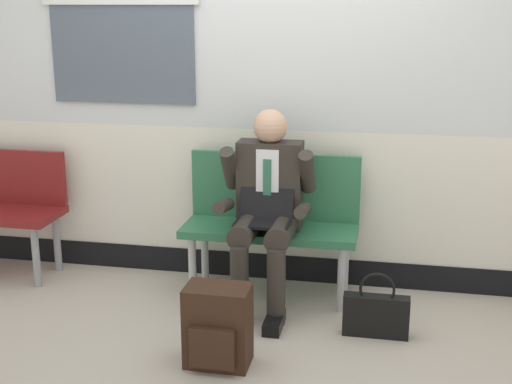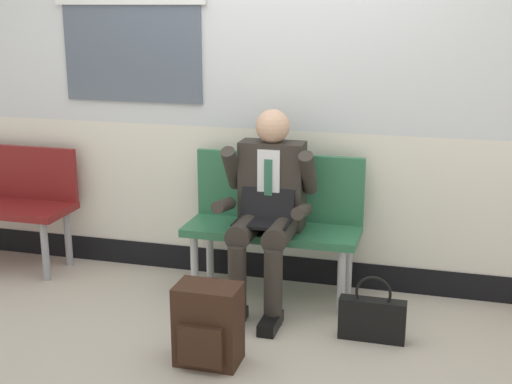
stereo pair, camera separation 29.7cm
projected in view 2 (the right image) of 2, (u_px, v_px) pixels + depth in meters
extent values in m
plane|color=#B2A899|center=(243.00, 315.00, 4.24)|extent=(18.00, 18.00, 0.00)
cube|color=silver|center=(271.00, 191.00, 4.71)|extent=(5.85, 0.12, 0.87)
cube|color=black|center=(270.00, 263.00, 4.85)|extent=(5.85, 0.14, 0.18)
cube|color=#4C5666|center=(129.00, 0.00, 4.56)|extent=(0.99, 0.02, 1.34)
cube|color=silver|center=(129.00, 0.00, 4.55)|extent=(1.07, 0.03, 0.06)
cube|color=#2D6B47|center=(272.00, 231.00, 4.40)|extent=(1.11, 0.42, 0.05)
cube|color=#2D6B47|center=(279.00, 187.00, 4.51)|extent=(1.11, 0.04, 0.44)
cylinder|color=#B7B7BC|center=(194.00, 267.00, 4.45)|extent=(0.05, 0.05, 0.42)
cylinder|color=#B7B7BC|center=(210.00, 251.00, 4.73)|extent=(0.05, 0.05, 0.42)
cylinder|color=#B7B7BC|center=(341.00, 282.00, 4.20)|extent=(0.05, 0.05, 0.42)
cylinder|color=#B7B7BC|center=(348.00, 264.00, 4.48)|extent=(0.05, 0.05, 0.42)
cube|color=maroon|center=(6.00, 171.00, 5.04)|extent=(1.13, 0.04, 0.38)
cylinder|color=gray|center=(45.00, 251.00, 4.73)|extent=(0.05, 0.05, 0.42)
cylinder|color=gray|center=(68.00, 237.00, 5.00)|extent=(0.05, 0.05, 0.42)
cylinder|color=#2D2823|center=(246.00, 229.00, 4.22)|extent=(0.15, 0.40, 0.15)
cylinder|color=#2D2823|center=(237.00, 283.00, 4.11)|extent=(0.11, 0.11, 0.47)
cube|color=black|center=(234.00, 319.00, 4.11)|extent=(0.10, 0.26, 0.07)
cylinder|color=#2D2823|center=(281.00, 232.00, 4.16)|extent=(0.15, 0.40, 0.15)
cylinder|color=#2D2823|center=(273.00, 287.00, 4.06)|extent=(0.11, 0.11, 0.47)
cube|color=black|center=(270.00, 323.00, 4.05)|extent=(0.10, 0.26, 0.07)
cube|color=#2D2823|center=(272.00, 185.00, 4.32)|extent=(0.40, 0.18, 0.55)
cube|color=silver|center=(268.00, 181.00, 4.22)|extent=(0.14, 0.01, 0.39)
cube|color=#2D664C|center=(268.00, 186.00, 4.22)|extent=(0.05, 0.01, 0.33)
sphere|color=tan|center=(273.00, 126.00, 4.23)|extent=(0.21, 0.21, 0.21)
cylinder|color=#2D2823|center=(232.00, 168.00, 4.29)|extent=(0.09, 0.25, 0.30)
cylinder|color=#2D2823|center=(224.00, 205.00, 4.18)|extent=(0.08, 0.27, 0.12)
cylinder|color=#2D2823|center=(308.00, 173.00, 4.17)|extent=(0.09, 0.25, 0.30)
cylinder|color=#2D2823|center=(302.00, 211.00, 4.06)|extent=(0.08, 0.27, 0.12)
cube|color=black|center=(262.00, 223.00, 4.15)|extent=(0.33, 0.22, 0.02)
cube|color=black|center=(268.00, 200.00, 4.24)|extent=(0.33, 0.08, 0.21)
cube|color=#331E14|center=(208.00, 324.00, 3.63)|extent=(0.34, 0.22, 0.43)
cube|color=#331E14|center=(200.00, 347.00, 3.53)|extent=(0.24, 0.04, 0.22)
cube|color=black|center=(372.00, 320.00, 3.90)|extent=(0.37, 0.09, 0.24)
torus|color=black|center=(373.00, 293.00, 3.86)|extent=(0.20, 0.02, 0.20)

